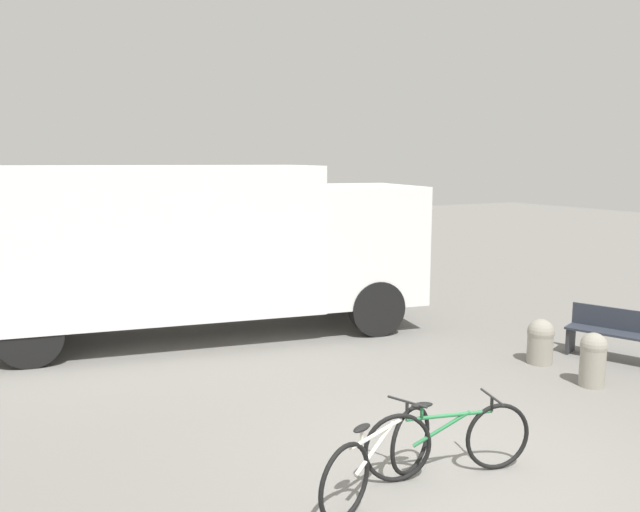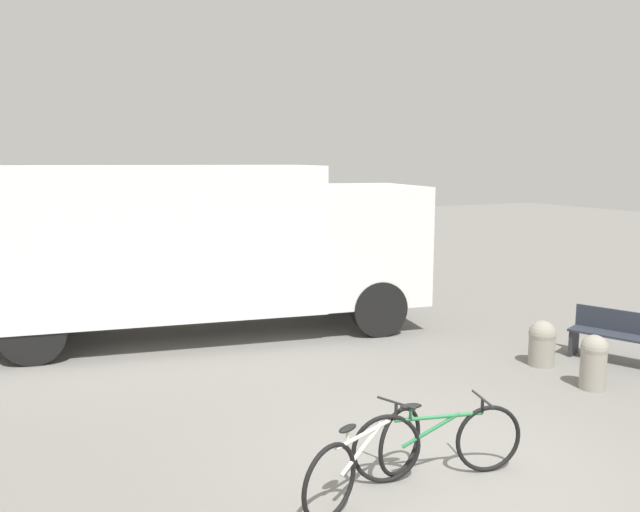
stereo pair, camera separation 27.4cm
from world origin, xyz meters
name	(u,v)px [view 2 (the right image)]	position (x,y,z in m)	size (l,w,h in m)	color
ground_plane	(451,474)	(0.00, 0.00, 0.00)	(60.00, 60.00, 0.00)	slate
delivery_truck	(192,242)	(-1.01, 6.06, 1.67)	(8.27, 3.55, 2.98)	white
park_bench	(627,336)	(4.50, 1.60, 0.44)	(1.00, 1.65, 0.79)	#282D38
bicycle_near	(367,458)	(-0.95, 0.01, 0.37)	(1.63, 0.74, 0.78)	black
bicycle_middle	(438,441)	(-0.16, 0.01, 0.37)	(1.71, 0.55, 0.78)	black
bollard_near_bench	(594,360)	(3.18, 1.07, 0.40)	(0.36, 0.36, 0.75)	gray
bollard_far_bench	(542,342)	(3.29, 2.11, 0.36)	(0.40, 0.40, 0.69)	gray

